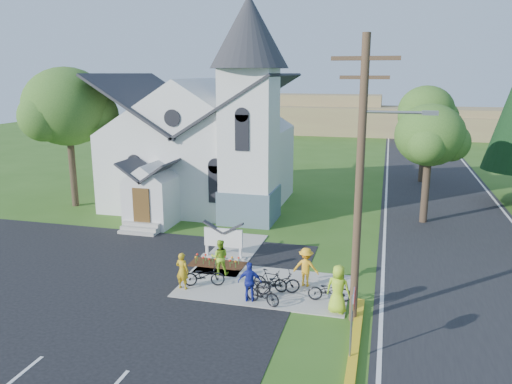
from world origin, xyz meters
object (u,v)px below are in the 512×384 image
(stop_sign, at_px, (353,308))
(bike_0, at_px, (204,275))
(cyclist_2, at_px, (250,282))
(bike_3, at_px, (262,293))
(cyclist_3, at_px, (306,267))
(cyclist_0, at_px, (182,271))
(bike_2, at_px, (278,283))
(bike_4, at_px, (330,290))
(church_sign, at_px, (223,238))
(cyclist_4, at_px, (338,289))
(cyclist_1, at_px, (220,257))
(utility_pole, at_px, (362,174))
(bike_1, at_px, (270,280))

(stop_sign, relative_size, bike_0, 1.43)
(cyclist_2, xyz_separation_m, bike_3, (0.54, -0.15, -0.34))
(stop_sign, distance_m, cyclist_2, 5.28)
(cyclist_3, bearing_deg, cyclist_0, 20.42)
(bike_2, xyz_separation_m, bike_4, (2.08, -0.12, -0.03))
(cyclist_3, bearing_deg, bike_0, 17.46)
(cyclist_2, height_order, bike_3, cyclist_2)
(church_sign, height_order, bike_3, church_sign)
(cyclist_0, relative_size, cyclist_4, 0.84)
(stop_sign, relative_size, bike_3, 1.64)
(bike_0, xyz_separation_m, bike_2, (3.17, 0.02, 0.01))
(cyclist_1, distance_m, cyclist_4, 5.88)
(cyclist_0, xyz_separation_m, bike_2, (3.92, 0.50, -0.31))
(utility_pole, relative_size, stop_sign, 4.03)
(utility_pole, xyz_separation_m, bike_3, (-3.53, 0.30, -4.90))
(cyclist_0, relative_size, cyclist_1, 0.98)
(bike_2, distance_m, bike_4, 2.08)
(church_sign, bearing_deg, cyclist_3, -27.31)
(cyclist_1, bearing_deg, bike_4, 151.07)
(stop_sign, bearing_deg, bike_0, 147.67)
(bike_0, xyz_separation_m, cyclist_3, (4.11, 1.11, 0.37))
(bike_4, bearing_deg, church_sign, 51.76)
(bike_1, relative_size, cyclist_2, 0.94)
(cyclist_2, relative_size, cyclist_4, 0.86)
(bike_2, relative_size, cyclist_4, 0.96)
(utility_pole, distance_m, bike_4, 5.17)
(cyclist_1, relative_size, bike_2, 0.89)
(cyclist_0, bearing_deg, church_sign, -88.16)
(stop_sign, height_order, bike_3, stop_sign)
(bike_1, distance_m, bike_3, 1.29)
(church_sign, bearing_deg, bike_3, -55.37)
(bike_0, xyz_separation_m, cyclist_1, (0.24, 1.37, 0.34))
(bike_0, bearing_deg, cyclist_4, -116.32)
(cyclist_2, height_order, cyclist_3, cyclist_3)
(bike_3, bearing_deg, cyclist_2, 93.66)
(cyclist_0, bearing_deg, bike_1, -159.11)
(cyclist_3, distance_m, bike_3, 2.55)
(cyclist_2, relative_size, bike_4, 0.95)
(cyclist_1, relative_size, bike_4, 0.94)
(cyclist_0, relative_size, bike_4, 0.93)
(bike_0, xyz_separation_m, bike_1, (2.79, 0.25, -0.01))
(bike_2, height_order, bike_4, bike_2)
(cyclist_0, bearing_deg, bike_2, -163.47)
(church_sign, relative_size, cyclist_0, 1.41)
(utility_pole, distance_m, bike_3, 6.04)
(bike_3, relative_size, cyclist_4, 0.82)
(cyclist_2, distance_m, bike_4, 3.13)
(church_sign, xyz_separation_m, bike_4, (5.50, -3.46, -0.54))
(church_sign, bearing_deg, bike_0, -85.63)
(bike_2, relative_size, cyclist_3, 1.08)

